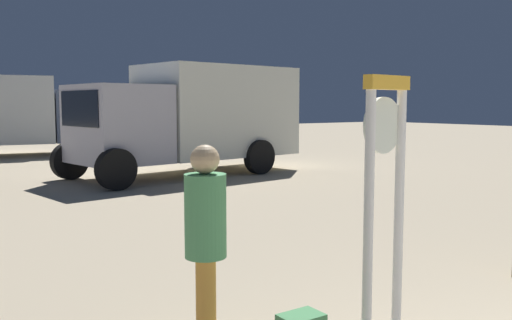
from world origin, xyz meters
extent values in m
cylinder|color=white|center=(-1.20, 2.06, 0.97)|extent=(0.07, 0.07, 1.94)
cylinder|color=white|center=(-0.84, 2.11, 0.97)|extent=(0.07, 0.07, 1.94)
cube|color=yellow|center=(-1.02, 2.09, 1.99)|extent=(0.45, 0.13, 0.10)
cylinder|color=white|center=(-1.02, 2.12, 1.69)|extent=(0.40, 0.09, 0.40)
cube|color=black|center=(-1.02, 2.14, 1.69)|extent=(0.09, 0.02, 0.05)
cube|color=black|center=(-1.02, 2.14, 1.69)|extent=(0.15, 0.03, 0.05)
cylinder|color=gold|center=(-2.07, 2.83, 0.38)|extent=(0.14, 0.14, 0.75)
cylinder|color=gold|center=(-2.14, 2.70, 0.38)|extent=(0.14, 0.14, 0.75)
cylinder|color=#549E62|center=(-2.10, 2.76, 1.05)|extent=(0.30, 0.30, 0.60)
sphere|color=#D4B182|center=(-2.10, 2.76, 1.45)|extent=(0.21, 0.21, 0.21)
cube|color=silver|center=(3.74, 12.41, 1.64)|extent=(4.29, 2.80, 2.38)
cube|color=silver|center=(0.78, 12.02, 1.37)|extent=(2.13, 2.40, 1.83)
cube|color=black|center=(-0.15, 11.89, 1.73)|extent=(0.27, 1.82, 0.81)
cylinder|color=black|center=(-0.06, 13.08, 0.45)|extent=(0.93, 0.37, 0.90)
cylinder|color=black|center=(0.25, 10.77, 0.45)|extent=(0.93, 0.37, 0.90)
cylinder|color=black|center=(4.07, 13.63, 0.45)|extent=(0.93, 0.37, 0.90)
cylinder|color=black|center=(4.37, 11.32, 0.45)|extent=(0.93, 0.37, 0.90)
cube|color=#42506D|center=(2.42, 20.22, 1.39)|extent=(2.17, 2.46, 1.88)
cube|color=black|center=(3.34, 20.07, 1.77)|extent=(0.34, 1.82, 0.83)
cylinder|color=black|center=(2.90, 18.95, 0.45)|extent=(0.93, 0.40, 0.90)
cylinder|color=black|center=(3.30, 21.26, 0.45)|extent=(0.93, 0.40, 0.90)
camera|label=1|loc=(-4.02, -0.63, 1.84)|focal=39.16mm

